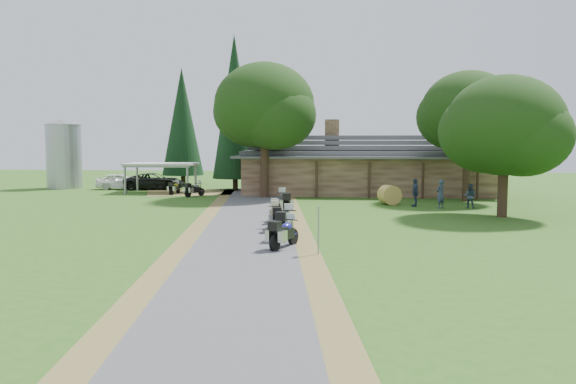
# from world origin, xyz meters

# --- Properties ---
(ground) EXTENTS (120.00, 120.00, 0.00)m
(ground) POSITION_xyz_m (0.00, 0.00, 0.00)
(ground) COLOR #2B5818
(ground) RESTS_ON ground
(driveway) EXTENTS (51.95, 51.95, 0.00)m
(driveway) POSITION_xyz_m (-0.50, 4.00, 0.00)
(driveway) COLOR #4B4B4E
(driveway) RESTS_ON ground
(lodge) EXTENTS (21.40, 9.40, 4.90)m
(lodge) POSITION_xyz_m (6.00, 24.00, 2.45)
(lodge) COLOR brown
(lodge) RESTS_ON ground
(silo) EXTENTS (3.37, 3.37, 6.40)m
(silo) POSITION_xyz_m (-21.90, 26.18, 3.20)
(silo) COLOR gray
(silo) RESTS_ON ground
(carport) EXTENTS (6.03, 4.24, 2.50)m
(carport) POSITION_xyz_m (-11.43, 22.79, 1.25)
(carport) COLOR beige
(carport) RESTS_ON ground
(car_white_sedan) EXTENTS (3.38, 5.89, 1.85)m
(car_white_sedan) POSITION_xyz_m (-16.17, 25.48, 0.92)
(car_white_sedan) COLOR white
(car_white_sedan) RESTS_ON ground
(car_dark_suv) EXTENTS (3.23, 6.11, 2.23)m
(car_dark_suv) POSITION_xyz_m (-13.05, 25.58, 1.12)
(car_dark_suv) COLOR black
(car_dark_suv) RESTS_ON ground
(motorcycle_row_a) EXTENTS (1.31, 2.04, 1.33)m
(motorcycle_row_a) POSITION_xyz_m (1.91, -1.43, 0.67)
(motorcycle_row_a) COLOR navy
(motorcycle_row_a) RESTS_ON ground
(motorcycle_row_b) EXTENTS (0.95, 2.20, 1.46)m
(motorcycle_row_b) POSITION_xyz_m (1.72, 0.77, 0.73)
(motorcycle_row_b) COLOR #A4A6AB
(motorcycle_row_b) RESTS_ON ground
(motorcycle_row_c) EXTENTS (1.03, 2.07, 1.36)m
(motorcycle_row_c) POSITION_xyz_m (0.96, 3.16, 0.68)
(motorcycle_row_c) COLOR #C38400
(motorcycle_row_c) RESTS_ON ground
(motorcycle_row_d) EXTENTS (0.95, 1.87, 1.22)m
(motorcycle_row_d) POSITION_xyz_m (0.60, 5.70, 0.61)
(motorcycle_row_d) COLOR #CF5909
(motorcycle_row_d) RESTS_ON ground
(motorcycle_row_e) EXTENTS (1.27, 2.26, 1.47)m
(motorcycle_row_e) POSITION_xyz_m (0.62, 9.53, 0.73)
(motorcycle_row_e) COLOR black
(motorcycle_row_e) RESTS_ON ground
(motorcycle_carport_a) EXTENTS (0.75, 1.74, 1.15)m
(motorcycle_carport_a) POSITION_xyz_m (-9.77, 21.17, 0.58)
(motorcycle_carport_a) COLOR gold
(motorcycle_carport_a) RESTS_ON ground
(motorcycle_carport_b) EXTENTS (1.44, 1.84, 1.23)m
(motorcycle_carport_b) POSITION_xyz_m (-7.60, 19.45, 0.61)
(motorcycle_carport_b) COLOR slate
(motorcycle_carport_b) RESTS_ON ground
(person_a) EXTENTS (0.76, 0.75, 2.18)m
(person_a) POSITION_xyz_m (10.33, 13.29, 1.09)
(person_a) COLOR #333F5C
(person_a) RESTS_ON ground
(person_b) EXTENTS (0.63, 0.54, 1.86)m
(person_b) POSITION_xyz_m (12.23, 13.58, 0.93)
(person_b) COLOR #333F5C
(person_b) RESTS_ON ground
(person_c) EXTENTS (0.59, 0.72, 2.19)m
(person_c) POSITION_xyz_m (8.84, 14.19, 1.10)
(person_c) COLOR #333F5C
(person_c) RESTS_ON ground
(hay_bale) EXTENTS (1.63, 1.57, 1.32)m
(hay_bale) POSITION_xyz_m (7.24, 15.22, 0.66)
(hay_bale) COLOR #A5843C
(hay_bale) RESTS_ON ground
(sign_post) EXTENTS (0.34, 0.06, 1.87)m
(sign_post) POSITION_xyz_m (3.34, -2.63, 0.93)
(sign_post) COLOR gray
(sign_post) RESTS_ON ground
(oak_lodge_left) EXTENTS (7.66, 7.66, 11.42)m
(oak_lodge_left) POSITION_xyz_m (-2.01, 19.30, 5.71)
(oak_lodge_left) COLOR black
(oak_lodge_left) RESTS_ON ground
(oak_lodge_right) EXTENTS (6.70, 6.70, 10.49)m
(oak_lodge_right) POSITION_xyz_m (12.91, 18.09, 5.24)
(oak_lodge_right) COLOR black
(oak_lodge_right) RESTS_ON ground
(oak_driveway) EXTENTS (6.68, 6.68, 8.37)m
(oak_driveway) POSITION_xyz_m (13.18, 9.47, 4.18)
(oak_driveway) COLOR black
(oak_driveway) RESTS_ON ground
(cedar_near) EXTENTS (4.03, 4.03, 13.78)m
(cedar_near) POSITION_xyz_m (-5.67, 25.91, 6.89)
(cedar_near) COLOR black
(cedar_near) RESTS_ON ground
(cedar_far) EXTENTS (4.04, 4.04, 11.50)m
(cedar_far) POSITION_xyz_m (-11.76, 30.19, 5.75)
(cedar_far) COLOR black
(cedar_far) RESTS_ON ground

